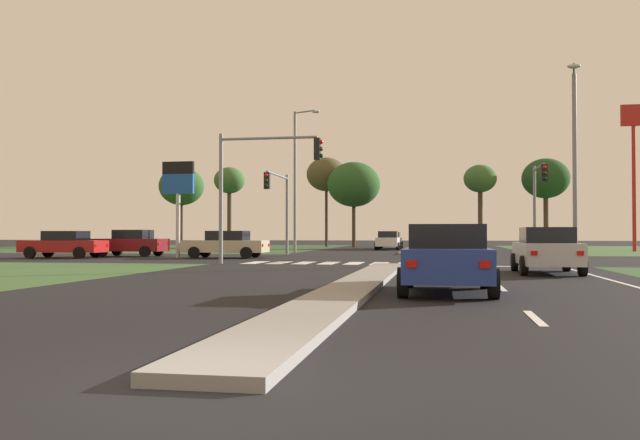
{
  "coord_description": "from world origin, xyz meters",
  "views": [
    {
      "loc": [
        2.04,
        -5.48,
        1.34
      ],
      "look_at": [
        -4.59,
        31.7,
        2.11
      ],
      "focal_mm": 38.0,
      "sensor_mm": 36.0,
      "label": 1
    }
  ],
  "objects_px": {
    "car_teal_sixth": "(391,240)",
    "treeline_third": "(326,175)",
    "car_maroon_eighth": "(131,243)",
    "treeline_near": "(181,186)",
    "car_white_fourth": "(388,240)",
    "street_lamp_second": "(575,155)",
    "car_red_seventh": "(64,244)",
    "fastfood_pole_sign": "(634,144)",
    "treeline_sixth": "(480,180)",
    "car_beige_second": "(226,244)",
    "traffic_signal_far_left": "(279,197)",
    "car_silver_third": "(546,250)",
    "traffic_signal_far_right": "(538,193)",
    "fuel_price_totem": "(178,188)",
    "traffic_signal_near_left": "(257,174)",
    "treeline_second": "(229,182)",
    "street_lamp_third": "(297,174)",
    "treeline_fifth": "(546,179)",
    "treeline_fourth": "(354,185)"
  },
  "relations": [
    {
      "from": "street_lamp_second",
      "to": "treeline_fourth",
      "type": "xyz_separation_m",
      "value": [
        -14.51,
        35.2,
        1.38
      ]
    },
    {
      "from": "fastfood_pole_sign",
      "to": "treeline_sixth",
      "type": "xyz_separation_m",
      "value": [
        -10.48,
        13.85,
        -1.51
      ]
    },
    {
      "from": "car_maroon_eighth",
      "to": "treeline_near",
      "type": "height_order",
      "value": "treeline_near"
    },
    {
      "from": "car_silver_third",
      "to": "treeline_near",
      "type": "bearing_deg",
      "value": 123.71
    },
    {
      "from": "treeline_second",
      "to": "treeline_third",
      "type": "height_order",
      "value": "treeline_third"
    },
    {
      "from": "car_beige_second",
      "to": "street_lamp_second",
      "type": "distance_m",
      "value": 18.46
    },
    {
      "from": "car_red_seventh",
      "to": "treeline_third",
      "type": "distance_m",
      "value": 36.46
    },
    {
      "from": "car_silver_third",
      "to": "street_lamp_second",
      "type": "height_order",
      "value": "street_lamp_second"
    },
    {
      "from": "car_beige_second",
      "to": "treeline_sixth",
      "type": "distance_m",
      "value": 36.23
    },
    {
      "from": "treeline_fifth",
      "to": "car_beige_second",
      "type": "bearing_deg",
      "value": -122.93
    },
    {
      "from": "traffic_signal_far_right",
      "to": "treeline_sixth",
      "type": "bearing_deg",
      "value": 93.56
    },
    {
      "from": "car_red_seventh",
      "to": "car_beige_second",
      "type": "bearing_deg",
      "value": -80.51
    },
    {
      "from": "treeline_second",
      "to": "car_maroon_eighth",
      "type": "bearing_deg",
      "value": -82.94
    },
    {
      "from": "car_red_seventh",
      "to": "car_maroon_eighth",
      "type": "distance_m",
      "value": 3.88
    },
    {
      "from": "car_beige_second",
      "to": "traffic_signal_far_left",
      "type": "distance_m",
      "value": 5.5
    },
    {
      "from": "car_teal_sixth",
      "to": "treeline_third",
      "type": "distance_m",
      "value": 12.32
    },
    {
      "from": "car_silver_third",
      "to": "car_teal_sixth",
      "type": "bearing_deg",
      "value": 101.89
    },
    {
      "from": "traffic_signal_near_left",
      "to": "treeline_near",
      "type": "bearing_deg",
      "value": 115.66
    },
    {
      "from": "treeline_second",
      "to": "treeline_third",
      "type": "relative_size",
      "value": 0.9
    },
    {
      "from": "traffic_signal_far_right",
      "to": "treeline_sixth",
      "type": "height_order",
      "value": "treeline_sixth"
    },
    {
      "from": "car_silver_third",
      "to": "traffic_signal_far_right",
      "type": "distance_m",
      "value": 17.21
    },
    {
      "from": "car_maroon_eighth",
      "to": "street_lamp_second",
      "type": "relative_size",
      "value": 0.48
    },
    {
      "from": "traffic_signal_far_right",
      "to": "car_teal_sixth",
      "type": "bearing_deg",
      "value": 115.55
    },
    {
      "from": "car_teal_sixth",
      "to": "street_lamp_third",
      "type": "relative_size",
      "value": 0.42
    },
    {
      "from": "car_silver_third",
      "to": "street_lamp_second",
      "type": "xyz_separation_m",
      "value": [
        2.48,
        8.27,
        4.09
      ]
    },
    {
      "from": "car_red_seventh",
      "to": "car_white_fourth",
      "type": "bearing_deg",
      "value": -36.61
    },
    {
      "from": "car_beige_second",
      "to": "treeline_fifth",
      "type": "xyz_separation_m",
      "value": [
        21.88,
        33.79,
        5.98
      ]
    },
    {
      "from": "traffic_signal_far_left",
      "to": "street_lamp_third",
      "type": "xyz_separation_m",
      "value": [
        -0.32,
        6.54,
        1.94
      ]
    },
    {
      "from": "car_beige_second",
      "to": "fastfood_pole_sign",
      "type": "bearing_deg",
      "value": -54.69
    },
    {
      "from": "car_beige_second",
      "to": "treeline_fifth",
      "type": "height_order",
      "value": "treeline_fifth"
    },
    {
      "from": "car_white_fourth",
      "to": "street_lamp_second",
      "type": "height_order",
      "value": "street_lamp_second"
    },
    {
      "from": "treeline_third",
      "to": "car_beige_second",
      "type": "bearing_deg",
      "value": -90.02
    },
    {
      "from": "car_beige_second",
      "to": "traffic_signal_far_left",
      "type": "relative_size",
      "value": 0.85
    },
    {
      "from": "street_lamp_third",
      "to": "traffic_signal_far_right",
      "type": "bearing_deg",
      "value": -21.12
    },
    {
      "from": "car_white_fourth",
      "to": "traffic_signal_far_right",
      "type": "xyz_separation_m",
      "value": [
        9.82,
        -15.49,
        2.92
      ]
    },
    {
      "from": "car_maroon_eighth",
      "to": "car_teal_sixth",
      "type": "bearing_deg",
      "value": -28.87
    },
    {
      "from": "car_teal_sixth",
      "to": "car_red_seventh",
      "type": "height_order",
      "value": "car_red_seventh"
    },
    {
      "from": "treeline_sixth",
      "to": "car_beige_second",
      "type": "bearing_deg",
      "value": -115.65
    },
    {
      "from": "car_beige_second",
      "to": "treeline_fourth",
      "type": "bearing_deg",
      "value": -5.61
    },
    {
      "from": "car_beige_second",
      "to": "fuel_price_totem",
      "type": "distance_m",
      "value": 4.22
    },
    {
      "from": "traffic_signal_near_left",
      "to": "treeline_fourth",
      "type": "bearing_deg",
      "value": 90.85
    },
    {
      "from": "street_lamp_third",
      "to": "fastfood_pole_sign",
      "type": "distance_m",
      "value": 25.57
    },
    {
      "from": "car_teal_sixth",
      "to": "traffic_signal_near_left",
      "type": "xyz_separation_m",
      "value": [
        -3.51,
        -32.62,
        3.23
      ]
    },
    {
      "from": "fuel_price_totem",
      "to": "treeline_third",
      "type": "height_order",
      "value": "treeline_third"
    },
    {
      "from": "street_lamp_third",
      "to": "treeline_sixth",
      "type": "relative_size",
      "value": 1.23
    },
    {
      "from": "car_beige_second",
      "to": "car_red_seventh",
      "type": "relative_size",
      "value": 1.0
    },
    {
      "from": "car_beige_second",
      "to": "car_teal_sixth",
      "type": "distance_m",
      "value": 26.77
    },
    {
      "from": "car_beige_second",
      "to": "treeline_sixth",
      "type": "height_order",
      "value": "treeline_sixth"
    },
    {
      "from": "car_teal_sixth",
      "to": "traffic_signal_far_right",
      "type": "distance_m",
      "value": 23.41
    },
    {
      "from": "treeline_sixth",
      "to": "traffic_signal_far_left",
      "type": "bearing_deg",
      "value": -115.78
    }
  ]
}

